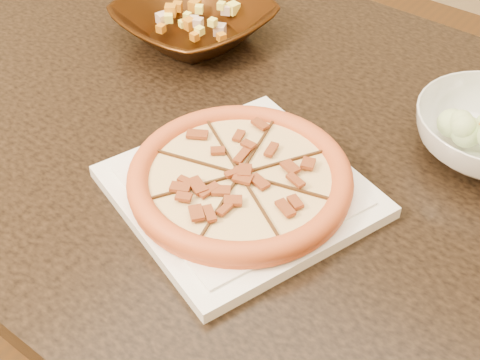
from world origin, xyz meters
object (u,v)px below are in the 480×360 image
at_px(plate, 240,191).
at_px(pizza, 240,178).
at_px(dining_table, 228,160).
at_px(bronze_bowl, 194,22).

distance_m(plate, pizza, 0.02).
distance_m(dining_table, plate, 0.22).
bearing_deg(bronze_bowl, pizza, -41.72).
bearing_deg(plate, dining_table, 133.10).
bearing_deg(dining_table, pizza, -46.90).
height_order(pizza, bronze_bowl, bronze_bowl).
relative_size(plate, bronze_bowl, 1.45).
bearing_deg(bronze_bowl, dining_table, -37.59).
distance_m(dining_table, bronze_bowl, 0.27).
relative_size(dining_table, bronze_bowl, 5.55).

